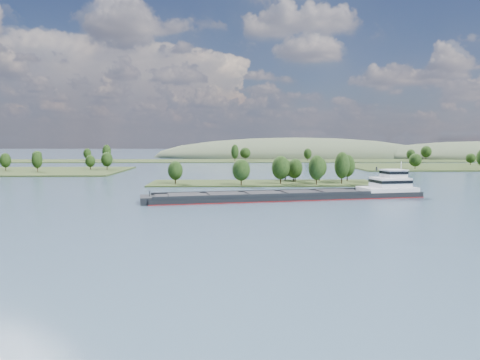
{
  "coord_description": "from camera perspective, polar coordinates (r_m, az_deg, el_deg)",
  "views": [
    {
      "loc": [
        -15.2,
        -26.92,
        19.58
      ],
      "look_at": [
        -11.49,
        130.0,
        6.0
      ],
      "focal_mm": 35.0,
      "sensor_mm": 36.0,
      "label": 1
    }
  ],
  "objects": [
    {
      "name": "ground",
      "position": [
        149.0,
        4.52,
        -2.62
      ],
      "size": [
        1800.0,
        1800.0,
        0.0
      ],
      "primitive_type": "plane",
      "color": "#3A4B64",
      "rests_on": "ground"
    },
    {
      "name": "cargo_barge",
      "position": [
        156.93,
        8.03,
        -1.68
      ],
      "size": [
        94.52,
        29.58,
        12.74
      ],
      "color": "black",
      "rests_on": "ground"
    },
    {
      "name": "hill_west",
      "position": [
        532.62,
        6.77,
        2.8
      ],
      "size": [
        320.0,
        160.0,
        44.0
      ],
      "primitive_type": "ellipsoid",
      "color": "#3D4A32",
      "rests_on": "ground"
    },
    {
      "name": "back_shoreline",
      "position": [
        427.84,
        1.9,
        2.42
      ],
      "size": [
        900.0,
        60.0,
        16.1
      ],
      "color": "#253316",
      "rests_on": "ground"
    },
    {
      "name": "tree_island",
      "position": [
        207.85,
        4.86,
        0.63
      ],
      "size": [
        100.0,
        31.16,
        14.98
      ],
      "color": "#253316",
      "rests_on": "ground"
    }
  ]
}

